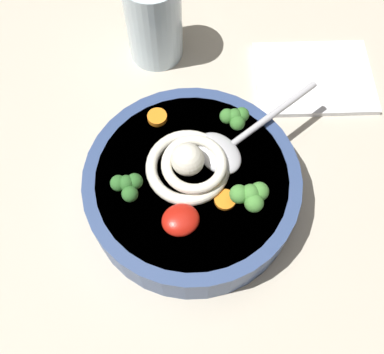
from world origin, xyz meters
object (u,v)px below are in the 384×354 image
Objects in this scene: drinking_glass at (154,20)px; folded_napkin at (314,78)px; soup_bowl at (192,188)px; noodle_pile at (190,164)px; soup_spoon at (231,145)px.

drinking_glass is 23.48cm from folded_napkin.
folded_napkin is at bearing -32.16° from drinking_glass.
soup_bowl is 1.52× the size of folded_napkin.
drinking_glass reaches higher than noodle_pile.
folded_napkin is (19.27, -12.12, -5.78)cm from drinking_glass.
soup_bowl is 4.27cm from noodle_pile.
folded_napkin is at bearing 25.87° from noodle_pile.
soup_spoon is at bearing -150.02° from folded_napkin.
noodle_pile is 5.45cm from soup_spoon.
soup_bowl is 6.79cm from soup_spoon.
soup_bowl is 24.14cm from drinking_glass.
drinking_glass reaches higher than soup_bowl.
folded_napkin is (16.76, 9.67, -6.32)cm from soup_spoon.
soup_bowl is 1.43× the size of soup_spoon.
noodle_pile reaches higher than folded_napkin.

